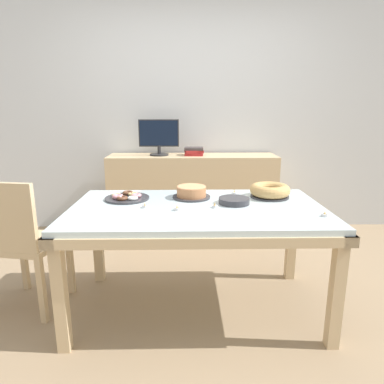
{
  "coord_description": "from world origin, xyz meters",
  "views": [
    {
      "loc": [
        -0.08,
        -2.17,
        1.38
      ],
      "look_at": [
        -0.03,
        0.15,
        0.81
      ],
      "focal_mm": 32.0,
      "sensor_mm": 36.0,
      "label": 1
    }
  ],
  "objects_px": {
    "book_stack": "(194,151)",
    "tealight_near_front": "(215,206)",
    "plate_stack": "(234,201)",
    "tealight_left_edge": "(177,209)",
    "chair": "(21,240)",
    "tealight_near_cakes": "(234,193)",
    "tealight_centre": "(145,206)",
    "cake_chocolate_round": "(191,192)",
    "pastry_platter": "(127,197)",
    "tealight_right_edge": "(325,215)",
    "cake_golden_bundt": "(270,191)",
    "computer_monitor": "(159,138)"
  },
  "relations": [
    {
      "from": "pastry_platter",
      "to": "tealight_right_edge",
      "type": "xyz_separation_m",
      "value": [
        1.25,
        -0.43,
        -0.0
      ]
    },
    {
      "from": "chair",
      "to": "book_stack",
      "type": "bearing_deg",
      "value": 51.44
    },
    {
      "from": "plate_stack",
      "to": "tealight_right_edge",
      "type": "bearing_deg",
      "value": -30.31
    },
    {
      "from": "chair",
      "to": "plate_stack",
      "type": "height_order",
      "value": "chair"
    },
    {
      "from": "tealight_centre",
      "to": "tealight_left_edge",
      "type": "distance_m",
      "value": 0.22
    },
    {
      "from": "chair",
      "to": "book_stack",
      "type": "distance_m",
      "value": 1.96
    },
    {
      "from": "cake_chocolate_round",
      "to": "tealight_left_edge",
      "type": "relative_size",
      "value": 6.83
    },
    {
      "from": "cake_chocolate_round",
      "to": "tealight_near_front",
      "type": "bearing_deg",
      "value": -60.73
    },
    {
      "from": "chair",
      "to": "cake_chocolate_round",
      "type": "relative_size",
      "value": 3.44
    },
    {
      "from": "plate_stack",
      "to": "tealight_centre",
      "type": "bearing_deg",
      "value": -171.42
    },
    {
      "from": "book_stack",
      "to": "cake_golden_bundt",
      "type": "height_order",
      "value": "book_stack"
    },
    {
      "from": "cake_chocolate_round",
      "to": "plate_stack",
      "type": "distance_m",
      "value": 0.33
    },
    {
      "from": "chair",
      "to": "cake_golden_bundt",
      "type": "bearing_deg",
      "value": 7.83
    },
    {
      "from": "tealight_centre",
      "to": "tealight_left_edge",
      "type": "bearing_deg",
      "value": -16.47
    },
    {
      "from": "pastry_platter",
      "to": "tealight_left_edge",
      "type": "height_order",
      "value": "pastry_platter"
    },
    {
      "from": "pastry_platter",
      "to": "tealight_centre",
      "type": "xyz_separation_m",
      "value": [
        0.15,
        -0.22,
        -0.0
      ]
    },
    {
      "from": "plate_stack",
      "to": "tealight_centre",
      "type": "height_order",
      "value": "plate_stack"
    },
    {
      "from": "plate_stack",
      "to": "tealight_near_front",
      "type": "distance_m",
      "value": 0.17
    },
    {
      "from": "tealight_right_edge",
      "to": "tealight_centre",
      "type": "bearing_deg",
      "value": 169.41
    },
    {
      "from": "cake_golden_bundt",
      "to": "tealight_near_front",
      "type": "xyz_separation_m",
      "value": [
        -0.42,
        -0.27,
        -0.04
      ]
    },
    {
      "from": "cake_golden_bundt",
      "to": "tealight_near_front",
      "type": "height_order",
      "value": "cake_golden_bundt"
    },
    {
      "from": "cake_chocolate_round",
      "to": "cake_golden_bundt",
      "type": "bearing_deg",
      "value": 0.59
    },
    {
      "from": "chair",
      "to": "tealight_centre",
      "type": "xyz_separation_m",
      "value": [
        0.84,
        -0.02,
        0.23
      ]
    },
    {
      "from": "cake_golden_bundt",
      "to": "tealight_right_edge",
      "type": "distance_m",
      "value": 0.51
    },
    {
      "from": "book_stack",
      "to": "pastry_platter",
      "type": "relative_size",
      "value": 0.66
    },
    {
      "from": "cake_golden_bundt",
      "to": "tealight_left_edge",
      "type": "distance_m",
      "value": 0.74
    },
    {
      "from": "book_stack",
      "to": "tealight_left_edge",
      "type": "relative_size",
      "value": 5.18
    },
    {
      "from": "computer_monitor",
      "to": "tealight_centre",
      "type": "height_order",
      "value": "computer_monitor"
    },
    {
      "from": "tealight_near_cakes",
      "to": "tealight_right_edge",
      "type": "bearing_deg",
      "value": -50.22
    },
    {
      "from": "plate_stack",
      "to": "tealight_left_edge",
      "type": "distance_m",
      "value": 0.41
    },
    {
      "from": "tealight_near_cakes",
      "to": "tealight_left_edge",
      "type": "bearing_deg",
      "value": -135.44
    },
    {
      "from": "plate_stack",
      "to": "tealight_left_edge",
      "type": "height_order",
      "value": "plate_stack"
    },
    {
      "from": "computer_monitor",
      "to": "tealight_left_edge",
      "type": "height_order",
      "value": "computer_monitor"
    },
    {
      "from": "plate_stack",
      "to": "tealight_right_edge",
      "type": "relative_size",
      "value": 5.25
    },
    {
      "from": "chair",
      "to": "tealight_near_front",
      "type": "bearing_deg",
      "value": -1.36
    },
    {
      "from": "tealight_right_edge",
      "to": "cake_chocolate_round",
      "type": "bearing_deg",
      "value": 149.96
    },
    {
      "from": "book_stack",
      "to": "tealight_near_front",
      "type": "height_order",
      "value": "book_stack"
    },
    {
      "from": "cake_chocolate_round",
      "to": "pastry_platter",
      "type": "bearing_deg",
      "value": -176.22
    },
    {
      "from": "tealight_centre",
      "to": "tealight_near_front",
      "type": "height_order",
      "value": "same"
    },
    {
      "from": "tealight_centre",
      "to": "cake_chocolate_round",
      "type": "bearing_deg",
      "value": 39.31
    },
    {
      "from": "cake_chocolate_round",
      "to": "pastry_platter",
      "type": "distance_m",
      "value": 0.46
    },
    {
      "from": "chair",
      "to": "pastry_platter",
      "type": "xyz_separation_m",
      "value": [
        0.68,
        0.2,
        0.24
      ]
    },
    {
      "from": "chair",
      "to": "plate_stack",
      "type": "distance_m",
      "value": 1.45
    },
    {
      "from": "cake_chocolate_round",
      "to": "tealight_near_cakes",
      "type": "relative_size",
      "value": 6.83
    },
    {
      "from": "chair",
      "to": "tealight_centre",
      "type": "height_order",
      "value": "chair"
    },
    {
      "from": "cake_chocolate_round",
      "to": "tealight_near_front",
      "type": "height_order",
      "value": "cake_chocolate_round"
    },
    {
      "from": "tealight_left_edge",
      "to": "tealight_near_cakes",
      "type": "height_order",
      "value": "same"
    },
    {
      "from": "book_stack",
      "to": "tealight_near_cakes",
      "type": "xyz_separation_m",
      "value": [
        0.28,
        -1.17,
        -0.17
      ]
    },
    {
      "from": "tealight_left_edge",
      "to": "chair",
      "type": "bearing_deg",
      "value": 175.45
    },
    {
      "from": "tealight_centre",
      "to": "tealight_near_cakes",
      "type": "bearing_deg",
      "value": 29.22
    }
  ]
}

